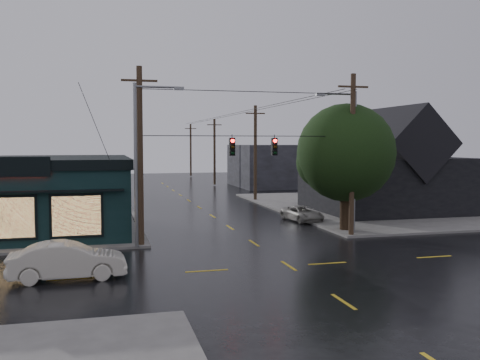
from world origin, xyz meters
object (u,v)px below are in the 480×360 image
object	(u,v)px
utility_pole_nw	(141,247)
sedan_cream	(68,261)
suv_silver	(302,214)
utility_pole_ne	(351,237)
corner_tree	(346,153)

from	to	relation	value
utility_pole_nw	sedan_cream	distance (m)	7.45
suv_silver	utility_pole_ne	bearing A→B (deg)	-94.64
corner_tree	suv_silver	distance (m)	7.05
utility_pole_ne	utility_pole_nw	bearing A→B (deg)	180.00
utility_pole_nw	suv_silver	bearing A→B (deg)	29.59
utility_pole_ne	suv_silver	distance (m)	7.14
utility_pole_ne	sedan_cream	world-z (taller)	utility_pole_ne
sedan_cream	corner_tree	bearing A→B (deg)	-65.35
utility_pole_nw	utility_pole_ne	xyz separation A→B (m)	(13.00, 0.00, 0.00)
corner_tree	utility_pole_ne	world-z (taller)	corner_tree
utility_pole_nw	utility_pole_ne	size ratio (longest dim) A/B	1.00
corner_tree	suv_silver	bearing A→B (deg)	100.91
corner_tree	utility_pole_nw	distance (m)	14.60
sedan_cream	suv_silver	distance (m)	21.06
utility_pole_ne	sedan_cream	xyz separation A→B (m)	(-16.61, -6.46, 0.81)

